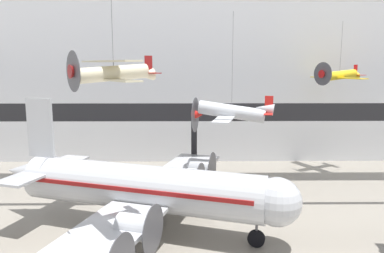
% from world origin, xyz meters
% --- Properties ---
extents(hangar_back_wall, '(140.00, 3.00, 22.86)m').
position_xyz_m(hangar_back_wall, '(0.00, 35.78, 11.43)').
color(hangar_back_wall, silver).
rests_on(hangar_back_wall, ground).
extents(mezzanine_walkway, '(110.00, 3.20, 9.24)m').
position_xyz_m(mezzanine_walkway, '(0.00, 25.87, 7.61)').
color(mezzanine_walkway, black).
rests_on(mezzanine_walkway, ground).
extents(airliner_silver_main, '(25.23, 29.38, 10.66)m').
position_xyz_m(airliner_silver_main, '(-4.64, 12.10, 3.66)').
color(airliner_silver_main, '#B7BABF').
rests_on(airliner_silver_main, ground).
extents(suspended_plane_yellow_lowwing, '(6.63, 7.48, 7.64)m').
position_xyz_m(suspended_plane_yellow_lowwing, '(17.91, 29.14, 12.18)').
color(suspended_plane_yellow_lowwing, yellow).
extents(suspended_plane_silver_racer, '(8.31, 10.01, 11.80)m').
position_xyz_m(suspended_plane_silver_racer, '(3.62, 19.67, 8.88)').
color(suspended_plane_silver_racer, silver).
extents(suspended_plane_cream_biplane, '(5.62, 6.10, 6.77)m').
position_xyz_m(suspended_plane_cream_biplane, '(-5.29, 6.09, 13.02)').
color(suspended_plane_cream_biplane, beige).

